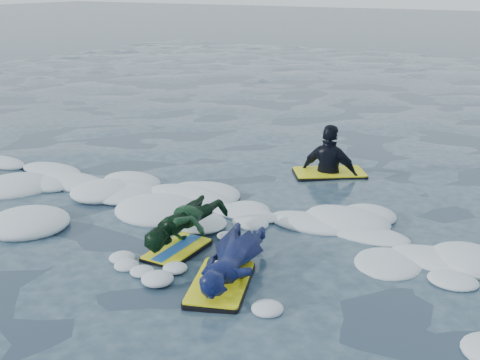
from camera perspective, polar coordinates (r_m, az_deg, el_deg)
name	(u,v)px	position (r m, az deg, el deg)	size (l,w,h in m)	color
ground	(139,247)	(7.33, -9.54, -6.24)	(120.00, 120.00, 0.00)	#162835
foam_band	(189,218)	(8.08, -4.90, -3.64)	(12.00, 3.10, 0.30)	white
prone_woman_unit	(231,261)	(6.40, -0.82, -7.72)	(0.95, 1.67, 0.41)	black
prone_child_unit	(186,227)	(7.14, -5.16, -4.50)	(0.67, 1.30, 0.50)	black
waiting_rider_unit	(329,176)	(9.84, 8.46, 0.38)	(1.29, 1.16, 1.70)	black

